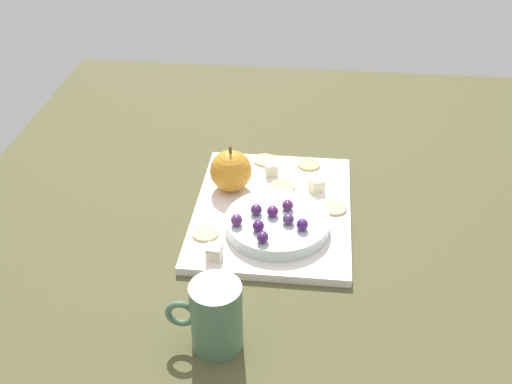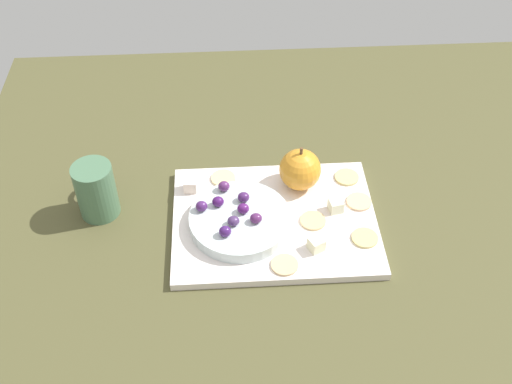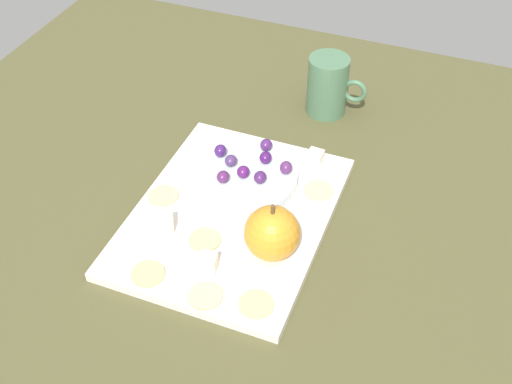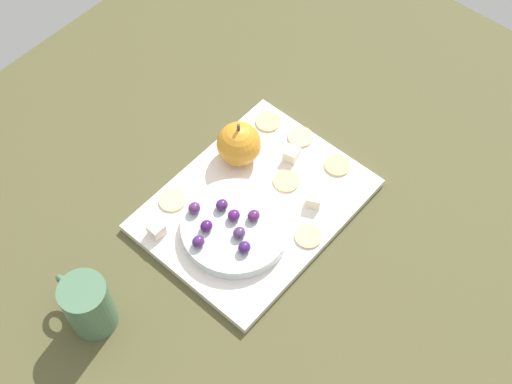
{
  "view_description": "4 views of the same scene",
  "coord_description": "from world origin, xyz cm",
  "px_view_note": "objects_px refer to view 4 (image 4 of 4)",
  "views": [
    {
      "loc": [
        -86.42,
        -5.12,
        65.44
      ],
      "look_at": [
        -2.53,
        3.98,
        8.16
      ],
      "focal_mm": 44.49,
      "sensor_mm": 36.0,
      "label": 1
    },
    {
      "loc": [
        -10.62,
        -67.12,
        79.47
      ],
      "look_at": [
        -6.43,
        2.27,
        10.94
      ],
      "focal_mm": 43.93,
      "sensor_mm": 36.0,
      "label": 2
    },
    {
      "loc": [
        51.39,
        26.05,
        66.14
      ],
      "look_at": [
        -4.87,
        4.09,
        9.45
      ],
      "focal_mm": 44.84,
      "sensor_mm": 36.0,
      "label": 3
    },
    {
      "loc": [
        -45.49,
        -35.81,
        94.71
      ],
      "look_at": [
        -3.22,
        1.17,
        8.6
      ],
      "focal_mm": 48.65,
      "sensor_mm": 36.0,
      "label": 4
    }
  ],
  "objects_px": {
    "cheese_cube_1": "(314,200)",
    "cracker_4": "(268,122)",
    "serving_dish": "(234,227)",
    "grape_5": "(206,226)",
    "cracker_1": "(300,137)",
    "cracker_2": "(285,180)",
    "grape_2": "(234,215)",
    "grape_3": "(244,247)",
    "cracker_0": "(337,165)",
    "cup": "(88,305)",
    "apple_whole": "(239,144)",
    "grape_0": "(254,216)",
    "cracker_3": "(172,200)",
    "cracker_5": "(308,236)",
    "cheese_cube_0": "(156,230)",
    "platter": "(255,205)",
    "grape_6": "(239,233)",
    "grape_7": "(198,241)",
    "cheese_cube_2": "(291,154)",
    "grape_1": "(194,208)"
  },
  "relations": [
    {
      "from": "cheese_cube_1",
      "to": "cracker_4",
      "type": "relative_size",
      "value": 0.52
    },
    {
      "from": "cracker_4",
      "to": "serving_dish",
      "type": "bearing_deg",
      "value": -153.0
    },
    {
      "from": "grape_5",
      "to": "cracker_1",
      "type": "bearing_deg",
      "value": 2.98
    },
    {
      "from": "serving_dish",
      "to": "cracker_2",
      "type": "relative_size",
      "value": 3.89
    },
    {
      "from": "grape_2",
      "to": "grape_3",
      "type": "height_order",
      "value": "grape_3"
    },
    {
      "from": "cracker_0",
      "to": "cup",
      "type": "distance_m",
      "value": 0.43
    },
    {
      "from": "apple_whole",
      "to": "grape_0",
      "type": "distance_m",
      "value": 0.13
    },
    {
      "from": "cracker_0",
      "to": "grape_3",
      "type": "distance_m",
      "value": 0.22
    },
    {
      "from": "cracker_2",
      "to": "cracker_3",
      "type": "distance_m",
      "value": 0.18
    },
    {
      "from": "cheese_cube_1",
      "to": "cracker_5",
      "type": "relative_size",
      "value": 0.52
    },
    {
      "from": "cracker_1",
      "to": "grape_5",
      "type": "distance_m",
      "value": 0.23
    },
    {
      "from": "cheese_cube_0",
      "to": "cheese_cube_1",
      "type": "distance_m",
      "value": 0.24
    },
    {
      "from": "platter",
      "to": "cheese_cube_1",
      "type": "xyz_separation_m",
      "value": [
        0.06,
        -0.07,
        0.02
      ]
    },
    {
      "from": "cheese_cube_0",
      "to": "grape_0",
      "type": "bearing_deg",
      "value": -43.54
    },
    {
      "from": "cup",
      "to": "cracker_0",
      "type": "bearing_deg",
      "value": -13.26
    },
    {
      "from": "cup",
      "to": "grape_5",
      "type": "bearing_deg",
      "value": -9.44
    },
    {
      "from": "apple_whole",
      "to": "grape_6",
      "type": "distance_m",
      "value": 0.15
    },
    {
      "from": "cheese_cube_1",
      "to": "serving_dish",
      "type": "bearing_deg",
      "value": 152.61
    },
    {
      "from": "platter",
      "to": "grape_7",
      "type": "relative_size",
      "value": 17.26
    },
    {
      "from": "grape_5",
      "to": "grape_6",
      "type": "xyz_separation_m",
      "value": [
        0.02,
        -0.04,
        -0.0
      ]
    },
    {
      "from": "cheese_cube_0",
      "to": "apple_whole",
      "type": "bearing_deg",
      "value": 0.4
    },
    {
      "from": "cheese_cube_2",
      "to": "grape_7",
      "type": "relative_size",
      "value": 1.13
    },
    {
      "from": "apple_whole",
      "to": "cracker_3",
      "type": "xyz_separation_m",
      "value": [
        -0.13,
        0.02,
        -0.03
      ]
    },
    {
      "from": "cracker_0",
      "to": "grape_3",
      "type": "height_order",
      "value": "grape_3"
    },
    {
      "from": "serving_dish",
      "to": "cup",
      "type": "relative_size",
      "value": 1.67
    },
    {
      "from": "cracker_4",
      "to": "grape_7",
      "type": "bearing_deg",
      "value": -161.84
    },
    {
      "from": "cracker_4",
      "to": "cup",
      "type": "relative_size",
      "value": 0.43
    },
    {
      "from": "grape_3",
      "to": "serving_dish",
      "type": "bearing_deg",
      "value": 59.85
    },
    {
      "from": "cheese_cube_2",
      "to": "cracker_0",
      "type": "distance_m",
      "value": 0.07
    },
    {
      "from": "cracker_0",
      "to": "cracker_3",
      "type": "distance_m",
      "value": 0.26
    },
    {
      "from": "cracker_2",
      "to": "grape_5",
      "type": "relative_size",
      "value": 2.18
    },
    {
      "from": "cracker_2",
      "to": "grape_6",
      "type": "bearing_deg",
      "value": -171.45
    },
    {
      "from": "apple_whole",
      "to": "grape_0",
      "type": "xyz_separation_m",
      "value": [
        -0.08,
        -0.1,
        -0.01
      ]
    },
    {
      "from": "cheese_cube_1",
      "to": "cracker_2",
      "type": "bearing_deg",
      "value": 87.36
    },
    {
      "from": "platter",
      "to": "cracker_0",
      "type": "height_order",
      "value": "cracker_0"
    },
    {
      "from": "platter",
      "to": "grape_0",
      "type": "distance_m",
      "value": 0.05
    },
    {
      "from": "serving_dish",
      "to": "cracker_3",
      "type": "relative_size",
      "value": 3.89
    },
    {
      "from": "cracker_1",
      "to": "cup",
      "type": "bearing_deg",
      "value": 177.27
    },
    {
      "from": "cracker_2",
      "to": "grape_1",
      "type": "xyz_separation_m",
      "value": [
        -0.14,
        0.06,
        0.03
      ]
    },
    {
      "from": "grape_3",
      "to": "cracker_2",
      "type": "bearing_deg",
      "value": 16.16
    },
    {
      "from": "cheese_cube_1",
      "to": "grape_5",
      "type": "xyz_separation_m",
      "value": [
        -0.15,
        0.08,
        0.02
      ]
    },
    {
      "from": "cracker_4",
      "to": "cracker_5",
      "type": "relative_size",
      "value": 1.0
    },
    {
      "from": "cheese_cube_2",
      "to": "grape_0",
      "type": "xyz_separation_m",
      "value": [
        -0.13,
        -0.04,
        0.02
      ]
    },
    {
      "from": "platter",
      "to": "serving_dish",
      "type": "distance_m",
      "value": 0.06
    },
    {
      "from": "serving_dish",
      "to": "grape_7",
      "type": "bearing_deg",
      "value": 166.3
    },
    {
      "from": "cheese_cube_1",
      "to": "cracker_3",
      "type": "distance_m",
      "value": 0.21
    },
    {
      "from": "platter",
      "to": "cracker_0",
      "type": "distance_m",
      "value": 0.15
    },
    {
      "from": "cracker_1",
      "to": "cracker_0",
      "type": "bearing_deg",
      "value": -93.6
    },
    {
      "from": "cracker_3",
      "to": "grape_0",
      "type": "relative_size",
      "value": 2.18
    },
    {
      "from": "serving_dish",
      "to": "grape_1",
      "type": "xyz_separation_m",
      "value": [
        -0.02,
        0.06,
        0.02
      ]
    }
  ]
}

